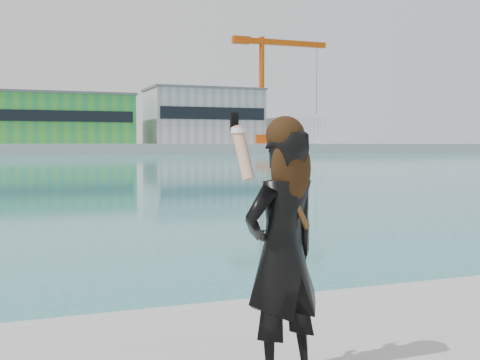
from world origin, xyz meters
The scene contains 8 objects.
far_quay centered at (0.00, 130.00, 1.00)m, with size 320.00×40.00×2.00m, color #9E9E99.
warehouse_green centered at (8.00, 127.98, 7.26)m, with size 30.60×16.36×10.50m.
warehouse_grey_right centered at (40.00, 127.98, 8.26)m, with size 25.50×15.35×12.50m.
ancillary_shed centered at (62.00, 126.00, 5.00)m, with size 12.00×10.00×6.00m, color silver.
dock_crane centered at (53.20, 122.00, 15.07)m, with size 23.00×4.00×24.00m.
flagpole_right centered at (22.09, 121.00, 6.54)m, with size 1.28×0.16×8.00m.
buoy_near centered at (21.90, 55.61, 0.00)m, with size 0.50×0.50×0.50m, color #FFFA0D.
woman centered at (-0.15, -0.79, 1.60)m, with size 0.63×0.51×1.58m.
Camera 1 is at (-1.65, -3.97, 2.21)m, focal length 45.00 mm.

